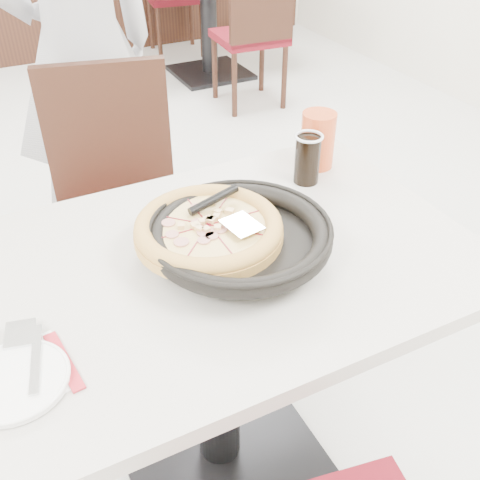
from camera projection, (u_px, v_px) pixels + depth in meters
name	position (u px, v px, depth m)	size (l,w,h in m)	color
floor	(87.00, 377.00, 1.95)	(7.00, 7.00, 0.00)	silver
main_table	(217.00, 369.00, 1.49)	(1.20, 0.80, 0.75)	beige
chair_far	(121.00, 220.00, 1.89)	(0.42, 0.42, 0.95)	black
trivet	(215.00, 251.00, 1.26)	(0.13, 0.13, 0.04)	black
pizza_pan	(240.00, 243.00, 1.25)	(0.36, 0.36, 0.01)	black
pizza	(209.00, 233.00, 1.25)	(0.33, 0.33, 0.02)	#BC8F46
pizza_server	(242.00, 225.00, 1.22)	(0.07, 0.08, 0.00)	silver
napkin	(21.00, 376.00, 0.99)	(0.16, 0.16, 0.00)	white
side_plate	(15.00, 381.00, 0.97)	(0.19, 0.19, 0.01)	white
fork	(36.00, 358.00, 1.00)	(0.02, 0.17, 0.00)	silver
cola_glass	(307.00, 160.00, 1.51)	(0.07, 0.07, 0.13)	black
red_cup	(318.00, 140.00, 1.58)	(0.10, 0.10, 0.16)	#CE4A21
diner_person	(82.00, 52.00, 2.03)	(0.65, 0.43, 1.78)	#B9B8BD
bg_table_right	(209.00, 25.00, 4.19)	(1.20, 0.80, 0.75)	beige
bg_chair_right_near	(249.00, 33.00, 3.66)	(0.42, 0.42, 0.95)	black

